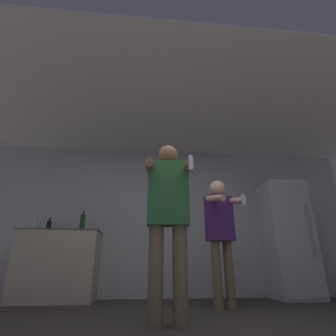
{
  "coord_description": "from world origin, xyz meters",
  "views": [
    {
      "loc": [
        -0.33,
        -2.0,
        0.49
      ],
      "look_at": [
        -0.07,
        0.51,
        1.44
      ],
      "focal_mm": 28.0,
      "sensor_mm": 36.0,
      "label": 1
    }
  ],
  "objects_px": {
    "refrigerator": "(287,238)",
    "person_woman_foreground": "(168,214)",
    "bottle_brown_liquor": "(82,223)",
    "person_man_side": "(220,227)",
    "bottle_clear_vodka": "(49,225)",
    "bottle_dark_rum": "(34,225)"
  },
  "relations": [
    {
      "from": "refrigerator",
      "to": "person_woman_foreground",
      "type": "distance_m",
      "value": 2.83
    },
    {
      "from": "bottle_brown_liquor",
      "to": "person_woman_foreground",
      "type": "relative_size",
      "value": 0.2
    },
    {
      "from": "person_woman_foreground",
      "to": "person_man_side",
      "type": "bearing_deg",
      "value": 49.33
    },
    {
      "from": "bottle_clear_vodka",
      "to": "person_woman_foreground",
      "type": "relative_size",
      "value": 0.14
    },
    {
      "from": "refrigerator",
      "to": "person_man_side",
      "type": "height_order",
      "value": "refrigerator"
    },
    {
      "from": "person_woman_foreground",
      "to": "refrigerator",
      "type": "bearing_deg",
      "value": 39.23
    },
    {
      "from": "person_woman_foreground",
      "to": "bottle_dark_rum",
      "type": "bearing_deg",
      "value": 136.42
    },
    {
      "from": "bottle_dark_rum",
      "to": "person_man_side",
      "type": "height_order",
      "value": "person_man_side"
    },
    {
      "from": "bottle_clear_vodka",
      "to": "person_man_side",
      "type": "xyz_separation_m",
      "value": [
        2.48,
        -0.9,
        -0.11
      ]
    },
    {
      "from": "bottle_clear_vodka",
      "to": "bottle_dark_rum",
      "type": "height_order",
      "value": "bottle_dark_rum"
    },
    {
      "from": "bottle_brown_liquor",
      "to": "person_man_side",
      "type": "xyz_separation_m",
      "value": [
        1.98,
        -0.9,
        -0.16
      ]
    },
    {
      "from": "refrigerator",
      "to": "bottle_dark_rum",
      "type": "bearing_deg",
      "value": 179.57
    },
    {
      "from": "bottle_clear_vodka",
      "to": "person_woman_foreground",
      "type": "height_order",
      "value": "person_woman_foreground"
    },
    {
      "from": "bottle_clear_vodka",
      "to": "person_man_side",
      "type": "distance_m",
      "value": 2.64
    },
    {
      "from": "person_man_side",
      "to": "person_woman_foreground",
      "type": "bearing_deg",
      "value": -130.67
    },
    {
      "from": "person_man_side",
      "to": "bottle_brown_liquor",
      "type": "bearing_deg",
      "value": 155.53
    },
    {
      "from": "refrigerator",
      "to": "person_man_side",
      "type": "bearing_deg",
      "value": -148.19
    },
    {
      "from": "refrigerator",
      "to": "bottle_brown_liquor",
      "type": "height_order",
      "value": "refrigerator"
    },
    {
      "from": "person_woman_foreground",
      "to": "bottle_brown_liquor",
      "type": "bearing_deg",
      "value": 123.05
    },
    {
      "from": "refrigerator",
      "to": "bottle_dark_rum",
      "type": "relative_size",
      "value": 7.98
    },
    {
      "from": "bottle_brown_liquor",
      "to": "bottle_dark_rum",
      "type": "relative_size",
      "value": 1.46
    },
    {
      "from": "bottle_dark_rum",
      "to": "refrigerator",
      "type": "bearing_deg",
      "value": -0.43
    }
  ]
}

